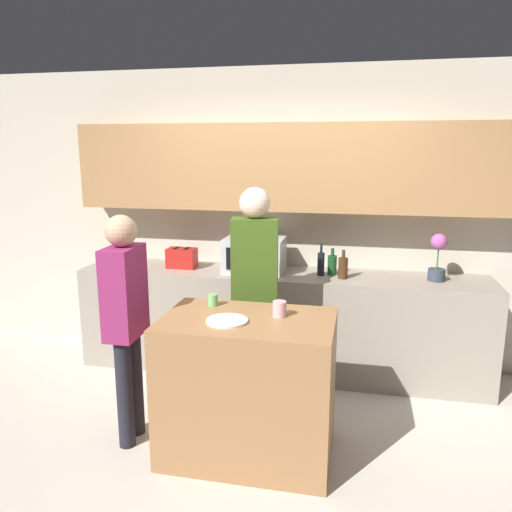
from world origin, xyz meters
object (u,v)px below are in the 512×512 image
Objects in this scene: person_left at (126,312)px; cup_1 at (213,300)px; potted_plant at (438,257)px; bottle_1 at (332,265)px; toaster at (182,258)px; plate_on_island at (227,321)px; microwave at (254,255)px; bottle_2 at (343,268)px; bottle_0 at (321,263)px; cup_0 at (280,309)px; person_center at (255,280)px.

cup_1 is at bearing 111.52° from person_left.
potted_plant reaches higher than cup_1.
toaster is at bearing -178.79° from bottle_1.
toaster reaches higher than plate_on_island.
microwave is at bearing 87.35° from cup_1.
bottle_2 is at bearing 130.89° from person_left.
bottle_0 is 1.06× the size of plate_on_island.
cup_0 is at bearing -70.67° from microwave.
cup_1 is at bearing 54.93° from person_center.
plate_on_island is at bearing 79.91° from person_center.
bottle_0 is 1.25m from cup_1.
bottle_2 is (0.78, -0.08, -0.06)m from microwave.
bottle_1 is at bearing 130.31° from bottle_2.
bottle_1 is at bearing -134.07° from person_center.
bottle_2 is at bearing -49.69° from bottle_1.
bottle_0 is at bearing -1.87° from microwave.
potted_plant is at bearing -161.30° from person_center.
microwave is at bearing 178.13° from bottle_0.
toaster is 0.66× the size of potted_plant.
cup_0 is (-0.16, -1.20, -0.03)m from bottle_0.
cup_0 is at bearing 94.26° from person_left.
microwave is 1.45m from person_left.
person_center reaches higher than potted_plant.
bottle_0 is (-0.95, -0.02, -0.09)m from potted_plant.
person_left is 0.97m from person_center.
person_left reaches higher than bottle_0.
plate_on_island is at bearing -111.27° from bottle_1.
bottle_2 is at bearing -6.17° from microwave.
potted_plant is at bearing 47.79° from cup_0.
microwave reaches higher than bottle_0.
person_center reaches higher than bottle_2.
cup_0 is (0.43, -1.22, -0.08)m from microwave.
bottle_0 is at bearing -130.76° from person_center.
cup_1 is 0.05× the size of person_left.
toaster is at bearing 120.14° from plate_on_island.
person_left is at bearing -157.21° from cup_1.
toaster is 1.06× the size of bottle_2.
microwave is at bearing 95.29° from plate_on_island.
cup_0 is 0.50m from cup_1.
plate_on_island is at bearing -116.46° from bottle_2.
toaster is 1.33m from person_left.
bottle_0 is at bearing 71.47° from plate_on_island.
person_left is at bearing 32.23° from person_center.
person_center is at bearing -122.76° from bottle_0.
plate_on_island is at bearing 83.00° from person_left.
plate_on_island is (0.81, -1.39, -0.06)m from toaster.
microwave is at bearing 173.83° from bottle_2.
microwave is 1.30m from cup_0.
potted_plant is 4.88× the size of cup_1.
bottle_0 reaches higher than toaster.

